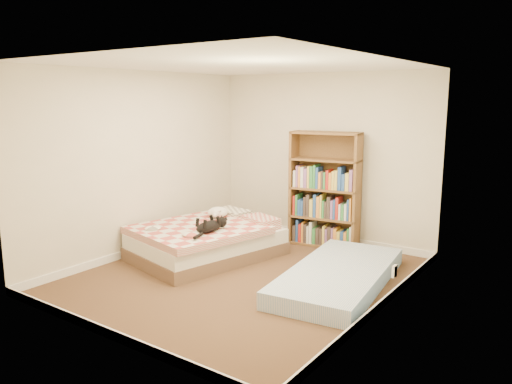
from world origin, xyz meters
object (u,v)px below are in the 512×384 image
Objects in this scene: black_cat at (211,226)px; floor_mattress at (338,276)px; bed at (208,240)px; white_dog at (218,212)px; bookshelf at (325,205)px.

floor_mattress is at bearing 16.66° from black_cat.
white_dog reaches higher than bed.
bookshelf is 0.76× the size of floor_mattress.
black_cat is 1.93× the size of white_dog.
floor_mattress is (0.88, -1.33, -0.50)m from bookshelf.
bed is at bearing -53.45° from white_dog.
bookshelf is at bearing 57.12° from white_dog.
black_cat reaches higher than white_dog.
white_dog reaches higher than floor_mattress.
white_dog is (-0.14, 0.38, 0.30)m from bed.
black_cat is at bearing -30.62° from bed.
bed is 0.50m from white_dog.
bookshelf is 1.67m from floor_mattress.
floor_mattress is 3.03× the size of black_cat.
bookshelf is at bearing 70.41° from black_cat.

